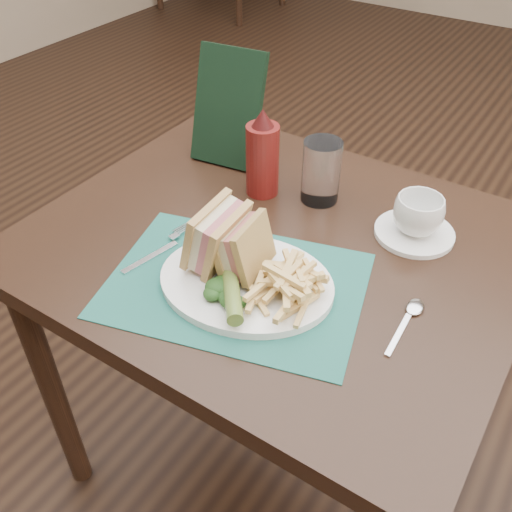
{
  "coord_description": "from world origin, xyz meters",
  "views": [
    {
      "loc": [
        0.43,
        -1.23,
        1.41
      ],
      "look_at": [
        0.03,
        -0.61,
        0.8
      ],
      "focal_mm": 40.0,
      "sensor_mm": 36.0,
      "label": 1
    }
  ],
  "objects_px": {
    "ketchup_bottle": "(262,152)",
    "check_presenter": "(228,108)",
    "plate": "(246,282)",
    "sandwich_half_a": "(206,231)",
    "coffee_cup": "(418,215)",
    "placemat": "(236,285)",
    "drinking_glass": "(321,171)",
    "table_main": "(272,367)",
    "saucer": "(414,233)",
    "sandwich_half_b": "(232,243)"
  },
  "relations": [
    {
      "from": "placemat",
      "to": "ketchup_bottle",
      "type": "relative_size",
      "value": 2.31
    },
    {
      "from": "saucer",
      "to": "drinking_glass",
      "type": "height_order",
      "value": "drinking_glass"
    },
    {
      "from": "sandwich_half_a",
      "to": "drinking_glass",
      "type": "relative_size",
      "value": 0.9
    },
    {
      "from": "saucer",
      "to": "ketchup_bottle",
      "type": "xyz_separation_m",
      "value": [
        -0.32,
        -0.03,
        0.09
      ]
    },
    {
      "from": "table_main",
      "to": "drinking_glass",
      "type": "relative_size",
      "value": 6.92
    },
    {
      "from": "saucer",
      "to": "sandwich_half_a",
      "type": "bearing_deg",
      "value": -133.81
    },
    {
      "from": "sandwich_half_a",
      "to": "placemat",
      "type": "bearing_deg",
      "value": -17.16
    },
    {
      "from": "check_presenter",
      "to": "plate",
      "type": "bearing_deg",
      "value": -58.69
    },
    {
      "from": "sandwich_half_a",
      "to": "sandwich_half_b",
      "type": "distance_m",
      "value": 0.05
    },
    {
      "from": "ketchup_bottle",
      "to": "check_presenter",
      "type": "relative_size",
      "value": 0.74
    },
    {
      "from": "table_main",
      "to": "check_presenter",
      "type": "relative_size",
      "value": 3.58
    },
    {
      "from": "drinking_glass",
      "to": "coffee_cup",
      "type": "bearing_deg",
      "value": -2.73
    },
    {
      "from": "coffee_cup",
      "to": "drinking_glass",
      "type": "xyz_separation_m",
      "value": [
        -0.21,
        0.01,
        0.02
      ]
    },
    {
      "from": "drinking_glass",
      "to": "plate",
      "type": "bearing_deg",
      "value": -85.4
    },
    {
      "from": "saucer",
      "to": "ketchup_bottle",
      "type": "distance_m",
      "value": 0.34
    },
    {
      "from": "plate",
      "to": "ketchup_bottle",
      "type": "relative_size",
      "value": 1.61
    },
    {
      "from": "sandwich_half_a",
      "to": "drinking_glass",
      "type": "bearing_deg",
      "value": 73.54
    },
    {
      "from": "sandwich_half_a",
      "to": "ketchup_bottle",
      "type": "distance_m",
      "value": 0.26
    },
    {
      "from": "sandwich_half_a",
      "to": "coffee_cup",
      "type": "bearing_deg",
      "value": 41.94
    },
    {
      "from": "saucer",
      "to": "check_presenter",
      "type": "xyz_separation_m",
      "value": [
        -0.46,
        0.05,
        0.12
      ]
    },
    {
      "from": "placemat",
      "to": "plate",
      "type": "bearing_deg",
      "value": 21.34
    },
    {
      "from": "saucer",
      "to": "check_presenter",
      "type": "distance_m",
      "value": 0.48
    },
    {
      "from": "plate",
      "to": "drinking_glass",
      "type": "bearing_deg",
      "value": 81.65
    },
    {
      "from": "sandwich_half_a",
      "to": "coffee_cup",
      "type": "distance_m",
      "value": 0.4
    },
    {
      "from": "table_main",
      "to": "sandwich_half_a",
      "type": "bearing_deg",
      "value": -114.32
    },
    {
      "from": "sandwich_half_a",
      "to": "check_presenter",
      "type": "height_order",
      "value": "check_presenter"
    },
    {
      "from": "sandwich_half_b",
      "to": "saucer",
      "type": "distance_m",
      "value": 0.36
    },
    {
      "from": "sandwich_half_a",
      "to": "ketchup_bottle",
      "type": "xyz_separation_m",
      "value": [
        -0.05,
        0.25,
        0.02
      ]
    },
    {
      "from": "plate",
      "to": "sandwich_half_b",
      "type": "distance_m",
      "value": 0.07
    },
    {
      "from": "placemat",
      "to": "coffee_cup",
      "type": "distance_m",
      "value": 0.37
    },
    {
      "from": "saucer",
      "to": "coffee_cup",
      "type": "height_order",
      "value": "coffee_cup"
    },
    {
      "from": "sandwich_half_a",
      "to": "saucer",
      "type": "height_order",
      "value": "sandwich_half_a"
    },
    {
      "from": "table_main",
      "to": "plate",
      "type": "height_order",
      "value": "plate"
    },
    {
      "from": "table_main",
      "to": "sandwich_half_a",
      "type": "xyz_separation_m",
      "value": [
        -0.06,
        -0.13,
        0.45
      ]
    },
    {
      "from": "coffee_cup",
      "to": "placemat",
      "type": "bearing_deg",
      "value": -123.92
    },
    {
      "from": "plate",
      "to": "sandwich_half_a",
      "type": "bearing_deg",
      "value": 160.98
    },
    {
      "from": "plate",
      "to": "saucer",
      "type": "relative_size",
      "value": 2.0
    },
    {
      "from": "drinking_glass",
      "to": "ketchup_bottle",
      "type": "bearing_deg",
      "value": -159.7
    },
    {
      "from": "plate",
      "to": "coffee_cup",
      "type": "height_order",
      "value": "coffee_cup"
    },
    {
      "from": "ketchup_bottle",
      "to": "sandwich_half_b",
      "type": "bearing_deg",
      "value": -68.23
    },
    {
      "from": "check_presenter",
      "to": "placemat",
      "type": "bearing_deg",
      "value": -61.06
    },
    {
      "from": "sandwich_half_a",
      "to": "check_presenter",
      "type": "bearing_deg",
      "value": 115.28
    },
    {
      "from": "sandwich_half_b",
      "to": "coffee_cup",
      "type": "distance_m",
      "value": 0.36
    },
    {
      "from": "sandwich_half_a",
      "to": "sandwich_half_b",
      "type": "relative_size",
      "value": 1.16
    },
    {
      "from": "sandwich_half_a",
      "to": "table_main",
      "type": "bearing_deg",
      "value": 61.43
    },
    {
      "from": "drinking_glass",
      "to": "check_presenter",
      "type": "xyz_separation_m",
      "value": [
        -0.25,
        0.04,
        0.06
      ]
    },
    {
      "from": "saucer",
      "to": "ketchup_bottle",
      "type": "relative_size",
      "value": 0.81
    },
    {
      "from": "check_presenter",
      "to": "sandwich_half_b",
      "type": "bearing_deg",
      "value": -61.52
    },
    {
      "from": "drinking_glass",
      "to": "placemat",
      "type": "bearing_deg",
      "value": -88.72
    },
    {
      "from": "sandwich_half_b",
      "to": "coffee_cup",
      "type": "height_order",
      "value": "sandwich_half_b"
    }
  ]
}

